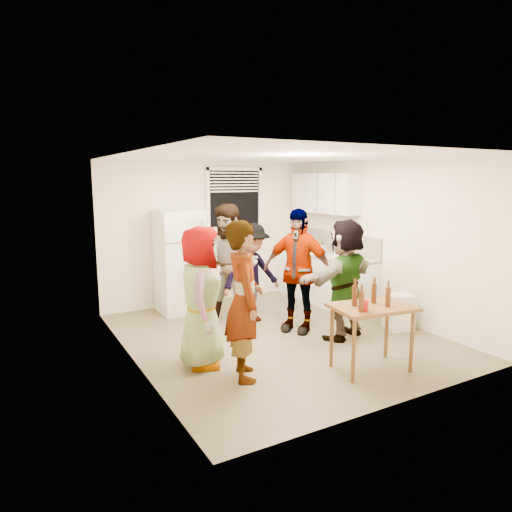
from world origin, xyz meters
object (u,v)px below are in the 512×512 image
serving_table (370,369)px  guest_black (296,330)px  guest_back_left (231,324)px  refrigerator (180,261)px  guest_grey (202,364)px  beer_bottle_table (388,306)px  trash_bin (399,312)px  red_cup (364,311)px  guest_back_right (251,321)px  wine_bottle (303,247)px  beer_bottle_counter (345,259)px  guest_stripe (244,377)px  guest_orange (343,337)px  blue_cup (342,260)px  kettle (321,253)px

serving_table → guest_black: bearing=88.6°
guest_back_left → refrigerator: bearing=158.0°
guest_grey → guest_black: guest_grey is taller
serving_table → beer_bottle_table: (0.12, -0.12, 0.77)m
trash_bin → red_cup: red_cup is taller
guest_back_right → guest_black: 0.79m
wine_bottle → serving_table: 3.76m
beer_bottle_counter → guest_grey: bearing=-163.4°
beer_bottle_table → guest_stripe: 1.81m
beer_bottle_table → refrigerator: bearing=109.2°
beer_bottle_table → guest_orange: 1.41m
blue_cup → guest_black: (-1.13, -0.37, -0.90)m
serving_table → guest_stripe: serving_table is taller
wine_bottle → guest_back_left: wine_bottle is taller
blue_cup → beer_bottle_table: bearing=-117.0°
guest_back_right → guest_orange: guest_back_right is taller
wine_bottle → trash_bin: size_ratio=0.51×
guest_black → guest_stripe: bearing=-87.0°
beer_bottle_counter → blue_cup: (-0.08, -0.01, 0.00)m
wine_bottle → guest_back_right: size_ratio=0.17×
trash_bin → red_cup: size_ratio=4.11×
guest_grey → guest_back_left: size_ratio=0.91×
beer_bottle_table → guest_grey: beer_bottle_table is taller
red_cup → guest_black: red_cup is taller
blue_cup → guest_stripe: (-2.55, -1.41, -0.90)m
blue_cup → guest_back_right: 1.79m
refrigerator → trash_bin: size_ratio=3.24×
trash_bin → red_cup: (-1.64, -1.01, 0.52)m
blue_cup → trash_bin: bearing=-77.8°
refrigerator → wine_bottle: refrigerator is taller
red_cup → guest_stripe: bearing=150.0°
kettle → guest_stripe: bearing=-152.0°
beer_bottle_table → guest_back_right: beer_bottle_table is taller
beer_bottle_counter → blue_cup: size_ratio=1.91×
beer_bottle_counter → trash_bin: bearing=-82.3°
beer_bottle_table → red_cup: 0.36m
red_cup → guest_back_left: (-0.42, 2.45, -0.77)m
red_cup → guest_grey: 2.02m
trash_bin → guest_back_left: 2.53m
blue_cup → guest_back_left: (-1.84, 0.38, -0.90)m
wine_bottle → beer_bottle_table: (-1.29, -3.49, -0.13)m
guest_grey → guest_stripe: 0.62m
beer_bottle_table → guest_stripe: size_ratio=0.12×
trash_bin → blue_cup: bearing=102.2°
blue_cup → guest_black: size_ratio=0.07×
red_cup → guest_back_left: red_cup is taller
wine_bottle → beer_bottle_counter: size_ratio=1.17×
kettle → guest_black: (-1.26, -1.08, -0.90)m
guest_back_left → beer_bottle_table: bearing=-26.9°
wine_bottle → beer_bottle_table: 3.72m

